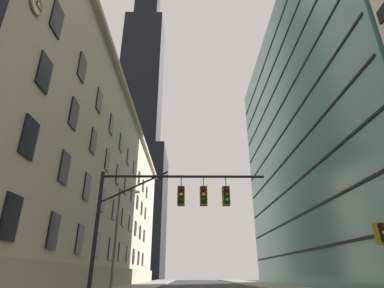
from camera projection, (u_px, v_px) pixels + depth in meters
name	position (u px, v px, depth m)	size (l,w,h in m)	color
station_building	(65.00, 187.00, 40.08)	(16.46, 66.84, 24.29)	#BCAF93
dark_skyscraper	(140.00, 110.00, 117.55)	(22.29, 22.29, 205.24)	black
glass_office_midrise	(331.00, 134.00, 44.30)	(14.77, 46.21, 40.68)	slate
traffic_signal_mast	(174.00, 204.00, 16.19)	(9.10, 0.63, 6.62)	black
traffic_light_near_right	(382.00, 238.00, 14.82)	(0.40, 0.63, 3.70)	black
street_lamppost	(119.00, 229.00, 24.12)	(1.78, 0.32, 7.92)	#47474C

